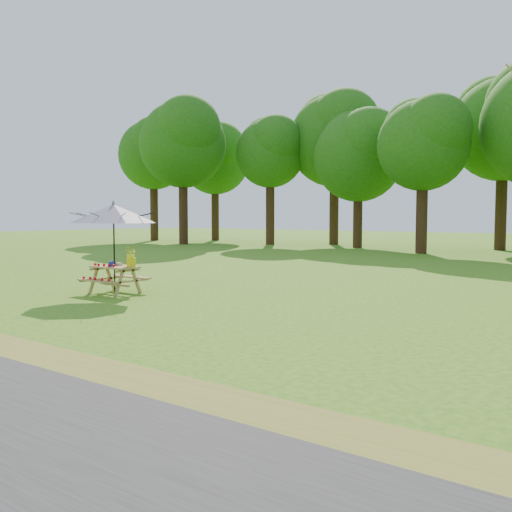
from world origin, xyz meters
The scene contains 7 objects.
ground centered at (0.00, 0.00, 0.00)m, with size 120.00×120.00×0.00m, color #326E14.
treeline centered at (0.00, 22.00, 8.00)m, with size 60.00×12.00×16.00m, color #1F6010, non-canonical shape.
picnic_table centered at (-2.93, 2.02, 0.33)m, with size 1.20×1.32×0.67m.
patio_umbrella centered at (-2.93, 2.02, 1.95)m, with size 2.79×2.79×2.25m.
produce_bins centered at (-2.99, 2.04, 0.72)m, with size 0.31×0.40×0.13m.
tomatoes_row centered at (-3.08, 1.84, 0.71)m, with size 0.77×0.13×0.07m, color red, non-canonical shape.
flower_bucket centered at (-2.48, 2.17, 0.93)m, with size 0.35×0.32×0.49m.
Camera 1 is at (8.13, -6.96, 1.89)m, focal length 40.00 mm.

